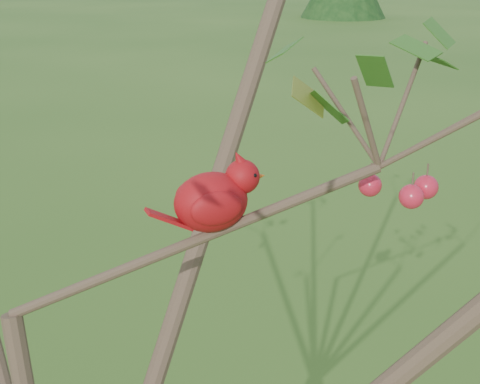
{
  "coord_description": "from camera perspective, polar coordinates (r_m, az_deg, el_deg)",
  "views": [
    {
      "loc": [
        0.2,
        -0.92,
        2.52
      ],
      "look_at": [
        0.33,
        0.09,
        2.16
      ],
      "focal_mm": 50.0,
      "sensor_mm": 36.0,
      "label": 1
    }
  ],
  "objects": [
    {
      "name": "cardinal",
      "position": [
        1.06,
        -2.15,
        -0.55
      ],
      "size": [
        0.2,
        0.12,
        0.14
      ],
      "rotation": [
        0.0,
        0.0,
        0.27
      ],
      "color": "#AF0F18",
      "rests_on": "ground"
    },
    {
      "name": "crabapple_tree",
      "position": [
        0.99,
        -17.07,
        -4.74
      ],
      "size": [
        2.35,
        2.05,
        2.95
      ],
      "color": "#473426",
      "rests_on": "ground"
    }
  ]
}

